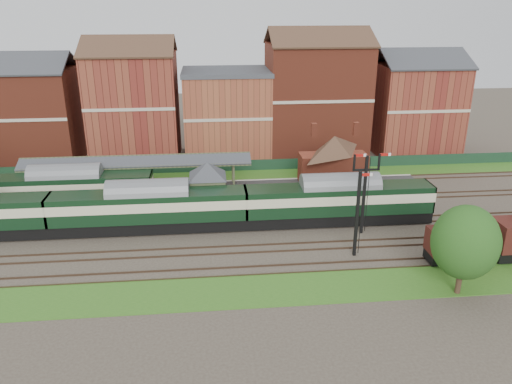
{
  "coord_description": "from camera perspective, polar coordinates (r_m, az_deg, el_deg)",
  "views": [
    {
      "loc": [
        -2.8,
        -46.09,
        21.55
      ],
      "look_at": [
        1.95,
        2.0,
        3.0
      ],
      "focal_mm": 35.0,
      "sensor_mm": 36.0,
      "label": 1
    }
  ],
  "objects": [
    {
      "name": "grass_back",
      "position": [
        65.77,
        -2.89,
        1.87
      ],
      "size": [
        90.0,
        4.5,
        0.06
      ],
      "primitive_type": "cube",
      "color": "#2D6619",
      "rests_on": "ground"
    },
    {
      "name": "goods_van_a",
      "position": [
        47.16,
        22.19,
        -5.34
      ],
      "size": [
        5.38,
        2.33,
        3.26
      ],
      "color": "black",
      "rests_on": "ground"
    },
    {
      "name": "canopy",
      "position": [
        58.93,
        -13.42,
        3.68
      ],
      "size": [
        26.0,
        3.89,
        4.08
      ],
      "color": "#434C2F",
      "rests_on": "platform"
    },
    {
      "name": "town_backdrop",
      "position": [
        72.61,
        -3.5,
        9.4
      ],
      "size": [
        69.0,
        10.0,
        16.0
      ],
      "color": "brown",
      "rests_on": "ground"
    },
    {
      "name": "signal_box",
      "position": [
        52.64,
        -5.5,
        0.49
      ],
      "size": [
        5.4,
        5.4,
        6.0
      ],
      "color": "#5C6D4D",
      "rests_on": "ground"
    },
    {
      "name": "platform",
      "position": [
        59.72,
        -7.39,
        0.18
      ],
      "size": [
        55.0,
        3.4,
        1.0
      ],
      "primitive_type": "cube",
      "color": "#2D2D2D",
      "rests_on": "ground"
    },
    {
      "name": "semaphore_siding",
      "position": [
        44.66,
        11.53,
        -2.37
      ],
      "size": [
        1.23,
        0.25,
        8.0
      ],
      "color": "black",
      "rests_on": "ground"
    },
    {
      "name": "semaphore_bracket",
      "position": [
        49.05,
        12.34,
        0.32
      ],
      "size": [
        3.6,
        0.25,
        8.18
      ],
      "color": "black",
      "rests_on": "ground"
    },
    {
      "name": "fence",
      "position": [
        67.44,
        -2.99,
        3.01
      ],
      "size": [
        90.0,
        0.12,
        1.5
      ],
      "primitive_type": "cube",
      "color": "#193823",
      "rests_on": "ground"
    },
    {
      "name": "tree_far",
      "position": [
        41.1,
        22.82,
        -5.33
      ],
      "size": [
        5.07,
        5.07,
        7.4
      ],
      "color": "#382619",
      "rests_on": "ground"
    },
    {
      "name": "brick_hut",
      "position": [
        53.94,
        3.1,
        -1.2
      ],
      "size": [
        3.2,
        2.64,
        2.94
      ],
      "color": "maroon",
      "rests_on": "ground"
    },
    {
      "name": "ground",
      "position": [
        50.95,
        -1.97,
        -4.03
      ],
      "size": [
        160.0,
        160.0,
        0.0
      ],
      "primitive_type": "plane",
      "color": "#473D33",
      "rests_on": "ground"
    },
    {
      "name": "dmu_train",
      "position": [
        50.21,
        -12.11,
        -1.71
      ],
      "size": [
        57.31,
        3.01,
        4.4
      ],
      "color": "black",
      "rests_on": "ground"
    },
    {
      "name": "platform_railcar",
      "position": [
        58.04,
        -20.75,
        0.39
      ],
      "size": [
        18.33,
        2.89,
        4.22
      ],
      "color": "black",
      "rests_on": "ground"
    },
    {
      "name": "station_building",
      "position": [
        60.39,
        8.82,
        3.81
      ],
      "size": [
        8.1,
        8.1,
        5.9
      ],
      "color": "brown",
      "rests_on": "platform"
    },
    {
      "name": "grass_front",
      "position": [
        40.41,
        -0.82,
        -11.18
      ],
      "size": [
        90.0,
        5.0,
        0.06
      ],
      "primitive_type": "cube",
      "color": "#2D6619",
      "rests_on": "ground"
    }
  ]
}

